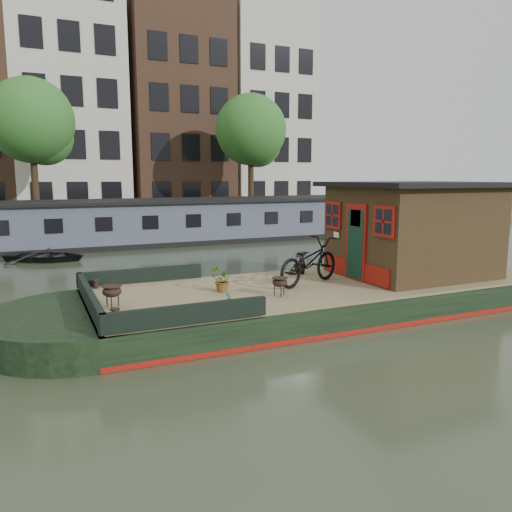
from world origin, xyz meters
name	(u,v)px	position (x,y,z in m)	size (l,w,h in m)	color
ground	(340,307)	(0.00, 0.00, 0.00)	(120.00, 120.00, 0.00)	#26311F
houseboat_hull	(293,302)	(-1.33, 0.00, 0.27)	(14.01, 4.02, 0.60)	black
houseboat_deck	(341,282)	(0.00, 0.00, 0.62)	(11.80, 3.80, 0.05)	#80724F
bow_bulwark	(133,294)	(-5.07, 0.00, 0.82)	(3.00, 4.00, 0.35)	black
cabin	(412,228)	(2.19, 0.00, 1.88)	(4.00, 3.50, 2.42)	black
bicycle	(309,261)	(-0.88, 0.07, 1.20)	(0.73, 2.11, 1.11)	black
potted_plant_c	(221,280)	(-3.09, 0.15, 0.92)	(0.48, 0.42, 0.54)	brown
potted_plant_d	(300,262)	(-0.43, 1.29, 0.95)	(0.34, 0.34, 0.61)	maroon
potted_plant_e	(228,300)	(-3.45, -1.20, 0.81)	(0.17, 0.12, 0.33)	brown
brazier_front	(280,287)	(-2.06, -0.73, 0.85)	(0.38, 0.38, 0.40)	black
brazier_rear	(112,296)	(-5.51, -0.19, 0.87)	(0.40, 0.40, 0.43)	black
bollard_port	(96,284)	(-5.60, 1.70, 0.75)	(0.18, 0.18, 0.20)	black
bollard_stbd	(115,314)	(-5.60, -1.10, 0.75)	(0.18, 0.18, 0.20)	black
dinghy	(45,253)	(-6.43, 10.53, 0.31)	(2.16, 3.02, 0.63)	black
far_houseboat	(182,222)	(0.00, 14.00, 0.97)	(20.40, 4.40, 2.11)	#424858
quay	(152,222)	(0.00, 20.50, 0.45)	(60.00, 6.00, 0.90)	#47443F
townhouse_row	(129,111)	(0.15, 27.50, 7.90)	(27.25, 8.00, 16.50)	brown
tree_left	(34,125)	(-6.36, 19.07, 5.89)	(4.40, 4.40, 7.40)	#332316
tree_right	(252,133)	(6.14, 19.07, 5.89)	(4.40, 4.40, 7.40)	#332316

